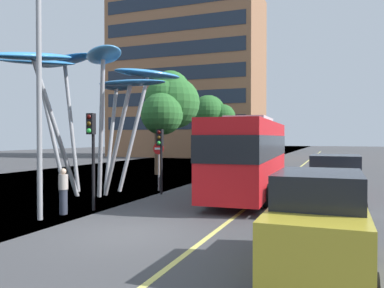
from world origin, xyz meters
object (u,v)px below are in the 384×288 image
Objects in this scene: traffic_light_kerb_near at (92,140)px; pedestrian at (63,191)px; car_parked_near at (319,225)px; no_entry_sign at (159,159)px; car_parked_mid at (335,185)px; traffic_light_kerb_far at (160,147)px; street_lamp at (48,65)px; leaf_sculpture at (94,76)px; red_bus at (250,153)px.

pedestrian is at bearing -122.52° from traffic_light_kerb_near.
no_entry_sign is at bearing 130.46° from car_parked_near.
no_entry_sign is at bearing 162.07° from car_parked_mid.
traffic_light_kerb_far is at bearing 167.98° from car_parked_mid.
traffic_light_kerb_near is 0.83× the size of car_parked_near.
pedestrian is (-0.59, -0.92, -1.85)m from traffic_light_kerb_near.
street_lamp is (-8.74, 2.06, 4.24)m from car_parked_near.
street_lamp reaches higher than leaf_sculpture.
car_parked_mid is at bearing -35.76° from red_bus.
red_bus is 4.84m from no_entry_sign.
car_parked_mid is (8.06, -1.72, -1.31)m from traffic_light_kerb_far.
traffic_light_kerb_far is at bearing -60.33° from no_entry_sign.
traffic_light_kerb_far reaches higher than pedestrian.
red_bus is 4.21× the size of no_entry_sign.
leaf_sculpture is 14.42m from car_parked_near.
pedestrian is at bearing 160.90° from car_parked_near.
car_parked_mid is at bearing 23.15° from pedestrian.
leaf_sculpture is at bearing 144.39° from car_parked_near.
car_parked_near is 9.93m from street_lamp.
leaf_sculpture is at bearing 113.00° from pedestrian.
street_lamp reaches higher than traffic_light_kerb_near.
street_lamp is (2.30, -5.84, -0.61)m from leaf_sculpture.
street_lamp is (-0.32, -1.98, 2.54)m from traffic_light_kerb_near.
street_lamp is at bearing -92.22° from no_entry_sign.
no_entry_sign is at bearing 90.14° from traffic_light_kerb_near.
traffic_light_kerb_far is 0.39× the size of street_lamp.
traffic_light_kerb_far is 5.99m from pedestrian.
pedestrian is at bearing 104.27° from street_lamp.
pedestrian is at bearing -156.85° from car_parked_mid.
no_entry_sign is (-8.44, 9.89, 0.68)m from car_parked_near.
street_lamp reaches higher than red_bus.
traffic_light_kerb_near is at bearing -129.55° from red_bus.
red_bus reaches higher than car_parked_mid.
red_bus is at bearing 14.75° from leaf_sculpture.
street_lamp is at bearing 166.72° from car_parked_near.
red_bus is at bearing 56.68° from street_lamp.
leaf_sculpture is 3.02× the size of traffic_light_kerb_far.
red_bus is 1.10× the size of leaf_sculpture.
traffic_light_kerb_far is 8.35m from car_parked_mid.
car_parked_near is 9.53m from pedestrian.
traffic_light_kerb_near is 1.48× the size of no_entry_sign.
red_bus is 2.85× the size of traffic_light_kerb_near.
no_entry_sign is (2.60, 1.98, -4.16)m from leaf_sculpture.
red_bus is 7.58m from traffic_light_kerb_near.
leaf_sculpture is 12.31m from car_parked_mid.
car_parked_mid is at bearing 87.97° from car_parked_near.
car_parked_near is (11.04, -7.91, -4.85)m from leaf_sculpture.
traffic_light_kerb_near is 2.21× the size of pedestrian.
car_parked_near reaches higher than pedestrian.
traffic_light_kerb_far is (0.61, 4.76, -0.37)m from traffic_light_kerb_near.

